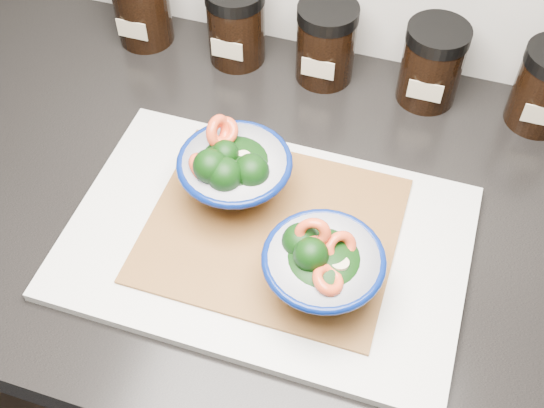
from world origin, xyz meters
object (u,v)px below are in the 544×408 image
(bowl_left, at_px, (233,171))
(spice_jar_c, at_px, (326,43))
(cutting_board, at_px, (267,241))
(spice_jar_b, at_px, (236,25))
(bowl_right, at_px, (321,266))
(spice_jar_d, at_px, (432,64))
(spice_jar_a, at_px, (142,5))

(bowl_left, height_order, spice_jar_c, bowl_left)
(cutting_board, xyz_separation_m, spice_jar_b, (-0.14, 0.30, 0.05))
(bowl_left, height_order, bowl_right, bowl_left)
(bowl_right, bearing_deg, spice_jar_d, 80.99)
(bowl_right, relative_size, spice_jar_c, 1.13)
(cutting_board, xyz_separation_m, spice_jar_d, (0.13, 0.30, 0.05))
(cutting_board, height_order, spice_jar_c, spice_jar_c)
(cutting_board, xyz_separation_m, bowl_right, (0.07, -0.05, 0.05))
(cutting_board, relative_size, spice_jar_d, 3.98)
(bowl_right, xyz_separation_m, spice_jar_b, (-0.22, 0.35, 0.00))
(bowl_left, height_order, spice_jar_b, bowl_left)
(cutting_board, bearing_deg, spice_jar_a, 133.38)
(bowl_left, xyz_separation_m, spice_jar_a, (-0.23, 0.26, -0.00))
(spice_jar_a, relative_size, spice_jar_d, 1.00)
(cutting_board, relative_size, spice_jar_a, 3.98)
(bowl_right, height_order, spice_jar_c, bowl_right)
(cutting_board, xyz_separation_m, spice_jar_c, (-0.01, 0.30, 0.05))
(spice_jar_b, xyz_separation_m, spice_jar_c, (0.13, 0.00, 0.00))
(spice_jar_b, bearing_deg, bowl_left, -70.94)
(spice_jar_a, bearing_deg, bowl_right, -44.00)
(bowl_left, height_order, spice_jar_a, bowl_left)
(bowl_left, bearing_deg, spice_jar_c, 81.07)
(spice_jar_a, xyz_separation_m, spice_jar_c, (0.27, 0.00, 0.00))
(cutting_board, height_order, bowl_right, bowl_right)
(cutting_board, xyz_separation_m, bowl_left, (-0.05, 0.05, 0.05))
(spice_jar_c, bearing_deg, bowl_right, -75.72)
(spice_jar_b, bearing_deg, cutting_board, -64.70)
(cutting_board, height_order, bowl_left, bowl_left)
(cutting_board, height_order, spice_jar_a, spice_jar_a)
(bowl_right, xyz_separation_m, spice_jar_c, (-0.09, 0.35, 0.00))
(cutting_board, bearing_deg, bowl_right, -31.45)
(spice_jar_c, bearing_deg, bowl_left, -98.93)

